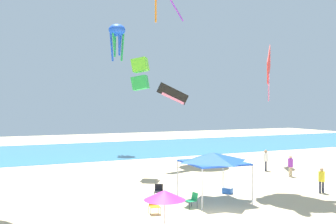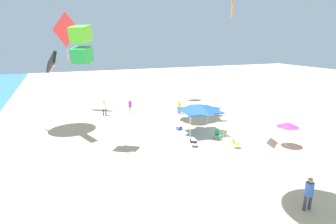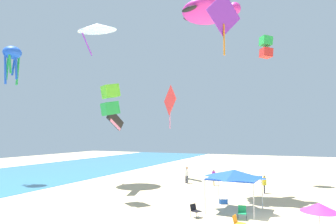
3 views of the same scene
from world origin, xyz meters
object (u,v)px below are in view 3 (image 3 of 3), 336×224
object	(u,v)px
kite_diamond_red	(170,102)
kite_diamond_purple	(224,17)
kite_box_green	(266,47)
person_kite_handler	(264,183)
beach_umbrella	(319,207)
kite_box_lime	(110,100)
kite_turtle_magenta	(208,12)
kite_octopus_blue	(12,55)
kite_delta_white	(97,27)
folding_chair_left_of_tent	(242,212)
folding_chair_right_of_tent	(238,222)
cooler_box	(223,201)
person_far_stroller	(214,176)
folding_chair_facing_ocean	(195,210)
kite_parafoil_black	(115,121)
canopy_tent	(234,174)
person_beachcomber	(187,173)

from	to	relation	value
kite_diamond_red	kite_diamond_purple	xyz separation A→B (m)	(-16.56, -10.77, 3.09)
kite_box_green	person_kite_handler	bearing A→B (deg)	144.60
beach_umbrella	kite_box_lime	size ratio (longest dim) A/B	0.79
beach_umbrella	kite_turtle_magenta	size ratio (longest dim) A/B	0.37
kite_diamond_red	beach_umbrella	bearing A→B (deg)	-2.57
kite_diamond_red	kite_diamond_purple	bearing A→B (deg)	-9.97
kite_diamond_red	kite_diamond_purple	distance (m)	20.00
kite_octopus_blue	kite_delta_white	xyz separation A→B (m)	(4.05, -8.82, 3.31)
folding_chair_left_of_tent	folding_chair_right_of_tent	xyz separation A→B (m)	(-2.36, -0.18, 0.00)
kite_diamond_purple	cooler_box	bearing A→B (deg)	-125.65
beach_umbrella	folding_chair_left_of_tent	world-z (taller)	beach_umbrella
person_far_stroller	kite_turtle_magenta	bearing A→B (deg)	169.06
folding_chair_facing_ocean	person_far_stroller	xyz separation A→B (m)	(12.33, 2.11, 0.52)
beach_umbrella	kite_box_lime	world-z (taller)	kite_box_lime
kite_parafoil_black	kite_diamond_red	bearing A→B (deg)	-21.73
person_kite_handler	kite_box_green	xyz separation A→B (m)	(6.54, 0.18, 14.36)
canopy_tent	kite_octopus_blue	bearing A→B (deg)	84.80
folding_chair_left_of_tent	person_kite_handler	bearing A→B (deg)	79.42
canopy_tent	cooler_box	xyz separation A→B (m)	(1.81, 1.25, -2.33)
folding_chair_left_of_tent	kite_octopus_blue	distance (m)	30.45
person_kite_handler	kite_diamond_red	size ratio (longest dim) A/B	0.30
folding_chair_facing_ocean	kite_diamond_red	world-z (taller)	kite_diamond_red
cooler_box	kite_box_lime	xyz separation A→B (m)	(-2.57, 8.78, 8.00)
canopy_tent	kite_parafoil_black	xyz separation A→B (m)	(3.24, 12.17, 4.15)
folding_chair_facing_ocean	kite_parafoil_black	distance (m)	13.27
kite_turtle_magenta	kite_box_green	size ratio (longest dim) A/B	2.31
canopy_tent	kite_box_lime	distance (m)	11.55
person_beachcomber	person_far_stroller	world-z (taller)	person_beachcomber
kite_octopus_blue	cooler_box	bearing A→B (deg)	-126.47
canopy_tent	folding_chair_left_of_tent	size ratio (longest dim) A/B	4.23
canopy_tent	folding_chair_left_of_tent	xyz separation A→B (m)	(-1.90, -0.85, -2.06)
kite_diamond_red	kite_box_green	xyz separation A→B (m)	(1.18, -11.50, 5.92)
canopy_tent	folding_chair_facing_ocean	world-z (taller)	canopy_tent
kite_diamond_purple	folding_chair_right_of_tent	bearing A→B (deg)	99.40
folding_chair_right_of_tent	kite_diamond_purple	size ratio (longest dim) A/B	0.21
person_beachcomber	person_far_stroller	distance (m)	3.02
folding_chair_right_of_tent	kite_octopus_blue	world-z (taller)	kite_octopus_blue
beach_umbrella	folding_chair_facing_ocean	bearing A→B (deg)	68.02
person_far_stroller	kite_delta_white	world-z (taller)	kite_delta_white
kite_diamond_red	kite_box_green	world-z (taller)	kite_box_green
kite_delta_white	folding_chair_right_of_tent	bearing A→B (deg)	-20.13
kite_box_lime	person_beachcomber	bearing A→B (deg)	107.89
person_kite_handler	folding_chair_facing_ocean	bearing A→B (deg)	-23.92
folding_chair_right_of_tent	kite_turtle_magenta	distance (m)	19.17
canopy_tent	folding_chair_right_of_tent	xyz separation A→B (m)	(-4.26, -1.03, -2.06)
person_beachcomber	kite_diamond_red	size ratio (longest dim) A/B	0.33
kite_diamond_red	kite_parafoil_black	distance (m)	10.01
person_far_stroller	kite_delta_white	distance (m)	21.45
kite_parafoil_black	kite_diamond_purple	bearing A→B (deg)	-131.14
folding_chair_right_of_tent	kite_octopus_blue	xyz separation A→B (m)	(6.61, 26.86, 14.05)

